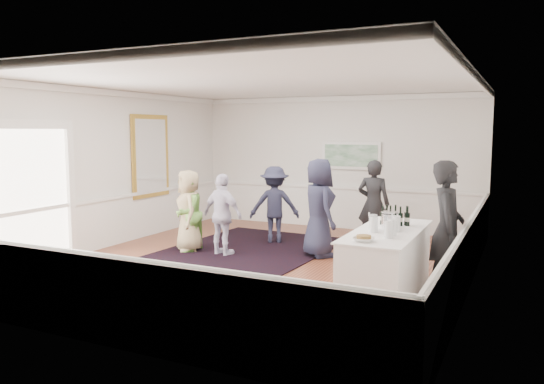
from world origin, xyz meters
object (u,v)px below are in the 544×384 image
at_px(bartender, 447,228).
at_px(guest_lilac, 223,215).
at_px(serving_table, 387,263).
at_px(guest_dark_a, 274,205).
at_px(guest_green, 188,213).
at_px(guest_dark_b, 374,204).
at_px(nut_bowl, 364,238).
at_px(guest_navy, 319,208).
at_px(ice_bucket, 390,221).
at_px(guest_tan, 189,211).

bearing_deg(bartender, guest_lilac, 72.94).
bearing_deg(guest_lilac, serving_table, 174.23).
distance_m(bartender, guest_dark_a, 4.36).
bearing_deg(serving_table, guest_green, 165.57).
relative_size(bartender, guest_dark_b, 1.09).
distance_m(guest_lilac, nut_bowl, 3.87).
relative_size(guest_dark_b, nut_bowl, 6.45).
bearing_deg(guest_navy, serving_table, 179.63).
height_order(guest_green, ice_bucket, guest_green).
distance_m(guest_green, guest_navy, 2.57).
bearing_deg(guest_lilac, ice_bucket, 176.88).
xyz_separation_m(guest_tan, guest_lilac, (0.79, -0.02, -0.02)).
bearing_deg(ice_bucket, guest_dark_b, 109.31).
bearing_deg(guest_dark_a, guest_dark_b, 165.16).
bearing_deg(guest_tan, guest_dark_a, 97.77).
distance_m(guest_tan, guest_dark_a, 1.87).
relative_size(guest_navy, ice_bucket, 7.13).
bearing_deg(bartender, guest_navy, 53.10).
distance_m(guest_tan, ice_bucket, 4.30).
bearing_deg(guest_dark_b, guest_tan, 30.47).
relative_size(guest_green, guest_dark_a, 0.95).
xyz_separation_m(bartender, guest_dark_b, (-1.77, 2.60, -0.08)).
bearing_deg(guest_dark_b, bartender, 124.20).
bearing_deg(bartender, guest_green, 74.72).
height_order(guest_tan, guest_green, guest_tan).
bearing_deg(nut_bowl, guest_green, 154.35).
height_order(guest_tan, guest_lilac, guest_tan).
height_order(guest_dark_a, guest_navy, guest_navy).
bearing_deg(nut_bowl, bartender, 56.33).
distance_m(serving_table, guest_lilac, 3.59).
xyz_separation_m(guest_dark_a, ice_bucket, (3.01, -2.40, 0.25)).
height_order(guest_dark_a, nut_bowl, guest_dark_a).
xyz_separation_m(guest_green, guest_lilac, (0.79, 0.03, 0.01)).
bearing_deg(guest_tan, guest_dark_b, 77.32).
relative_size(bartender, guest_dark_a, 1.20).
bearing_deg(guest_navy, ice_bucket, -177.61).
height_order(guest_green, nut_bowl, guest_green).
distance_m(serving_table, ice_bucket, 0.61).
xyz_separation_m(bartender, guest_green, (-4.96, 0.67, -0.21)).
bearing_deg(guest_navy, guest_dark_b, -75.46).
bearing_deg(guest_lilac, guest_green, 14.08).
bearing_deg(ice_bucket, guest_lilac, 164.68).
height_order(guest_navy, nut_bowl, guest_navy).
relative_size(guest_tan, guest_green, 1.05).
relative_size(guest_tan, guest_dark_a, 0.99).
bearing_deg(bartender, nut_bowl, 138.80).
relative_size(serving_table, guest_navy, 1.26).
bearing_deg(guest_tan, bartender, 38.58).
relative_size(guest_tan, ice_bucket, 6.17).
height_order(guest_tan, ice_bucket, guest_tan).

